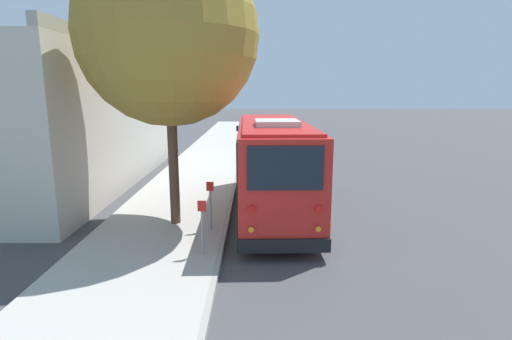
{
  "coord_description": "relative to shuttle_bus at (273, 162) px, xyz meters",
  "views": [
    {
      "loc": [
        -13.68,
        1.02,
        4.37
      ],
      "look_at": [
        1.52,
        0.99,
        1.3
      ],
      "focal_mm": 28.0,
      "sensor_mm": 36.0,
      "label": 1
    }
  ],
  "objects": [
    {
      "name": "street_tree",
      "position": [
        -1.41,
        3.2,
        4.47
      ],
      "size": [
        5.39,
        5.39,
        9.31
      ],
      "color": "brown",
      "rests_on": "sidewalk_slab"
    },
    {
      "name": "sign_post_near",
      "position": [
        -4.1,
        1.99,
        -0.95
      ],
      "size": [
        0.06,
        0.22,
        1.45
      ],
      "color": "gray",
      "rests_on": "sidewalk_slab"
    },
    {
      "name": "sidewalk_slab",
      "position": [
        -0.19,
        3.61,
        -1.78
      ],
      "size": [
        80.0,
        3.94,
        0.15
      ],
      "primitive_type": "cube",
      "color": "#B2AFA8",
      "rests_on": "ground"
    },
    {
      "name": "building_backdrop",
      "position": [
        5.53,
        10.44,
        1.15
      ],
      "size": [
        16.94,
        8.33,
        6.39
      ],
      "color": "beige",
      "rests_on": "ground"
    },
    {
      "name": "parked_sedan_gray",
      "position": [
        17.77,
        0.55,
        -1.26
      ],
      "size": [
        4.34,
        1.79,
        1.28
      ],
      "rotation": [
        0.0,
        0.0,
        0.02
      ],
      "color": "slate",
      "rests_on": "ground"
    },
    {
      "name": "ground_plane",
      "position": [
        -0.19,
        -0.39,
        -1.85
      ],
      "size": [
        160.0,
        160.0,
        0.0
      ],
      "primitive_type": "plane",
      "color": "#474749"
    },
    {
      "name": "curb_strip",
      "position": [
        -0.19,
        1.57,
        -1.78
      ],
      "size": [
        80.0,
        0.14,
        0.15
      ],
      "primitive_type": "cube",
      "color": "#9D9A94",
      "rests_on": "ground"
    },
    {
      "name": "sign_post_far",
      "position": [
        -2.23,
        1.99,
        -0.93
      ],
      "size": [
        0.06,
        0.22,
        1.51
      ],
      "color": "gray",
      "rests_on": "sidewalk_slab"
    },
    {
      "name": "shuttle_bus",
      "position": [
        0.0,
        0.0,
        0.0
      ],
      "size": [
        8.87,
        2.8,
        3.45
      ],
      "rotation": [
        0.0,
        0.0,
        0.03
      ],
      "color": "red",
      "rests_on": "ground"
    },
    {
      "name": "parked_sedan_white",
      "position": [
        11.38,
        0.35,
        -1.27
      ],
      "size": [
        4.29,
        1.85,
        1.27
      ],
      "rotation": [
        0.0,
        0.0,
        -0.05
      ],
      "color": "silver",
      "rests_on": "ground"
    }
  ]
}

